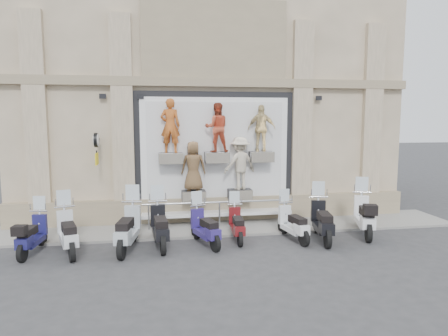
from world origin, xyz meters
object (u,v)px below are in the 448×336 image
at_px(scooter_b, 67,224).
at_px(scooter_e, 205,220).
at_px(guard_rail, 220,215).
at_px(scooter_f, 237,218).
at_px(scooter_c, 128,220).
at_px(scooter_h, 322,213).
at_px(scooter_i, 365,208).
at_px(clock_sign_bracket, 96,145).
at_px(scooter_d, 160,218).
at_px(scooter_g, 293,216).
at_px(scooter_a, 32,227).

height_order(scooter_b, scooter_e, scooter_b).
relative_size(guard_rail, scooter_f, 2.96).
relative_size(scooter_c, scooter_f, 1.24).
bearing_deg(scooter_h, scooter_i, 22.90).
distance_m(clock_sign_bracket, scooter_d, 3.41).
xyz_separation_m(scooter_d, scooter_h, (4.79, -0.21, 0.01)).
xyz_separation_m(scooter_b, scooter_c, (1.58, 0.02, 0.04)).
bearing_deg(scooter_g, scooter_a, 170.40).
xyz_separation_m(scooter_b, scooter_f, (4.74, 0.41, -0.13)).
relative_size(scooter_b, scooter_f, 1.18).
bearing_deg(scooter_f, guard_rail, 106.95).
distance_m(clock_sign_bracket, scooter_i, 8.70).
xyz_separation_m(clock_sign_bracket, scooter_g, (5.89, -2.04, -2.07)).
height_order(scooter_d, scooter_h, scooter_h).
distance_m(clock_sign_bracket, scooter_f, 5.05).
relative_size(scooter_c, scooter_g, 1.19).
xyz_separation_m(scooter_b, scooter_h, (7.25, -0.02, 0.02)).
bearing_deg(scooter_g, scooter_f, 161.41).
xyz_separation_m(guard_rail, scooter_e, (-0.67, -1.63, 0.28)).
distance_m(clock_sign_bracket, scooter_h, 7.36).
distance_m(scooter_e, scooter_h, 3.51).
bearing_deg(scooter_c, scooter_g, 10.30).
height_order(scooter_a, scooter_e, scooter_e).
bearing_deg(clock_sign_bracket, scooter_f, -22.79).
height_order(scooter_e, scooter_i, scooter_i).
bearing_deg(scooter_f, scooter_a, -174.33).
height_order(scooter_a, scooter_b, scooter_b).
bearing_deg(scooter_b, scooter_a, 153.42).
height_order(guard_rail, scooter_f, scooter_f).
distance_m(scooter_h, scooter_i, 1.56).
bearing_deg(scooter_g, scooter_i, -6.17).
height_order(scooter_b, scooter_i, scooter_i).
height_order(guard_rail, scooter_b, scooter_b).
relative_size(clock_sign_bracket, scooter_d, 0.50).
relative_size(scooter_e, scooter_h, 0.88).
bearing_deg(clock_sign_bracket, scooter_g, -19.07).
relative_size(scooter_b, scooter_e, 1.11).
xyz_separation_m(scooter_d, scooter_g, (3.94, -0.04, -0.11)).
bearing_deg(scooter_h, scooter_b, -169.03).
bearing_deg(scooter_h, scooter_g, 179.71).
height_order(scooter_e, scooter_f, scooter_e).
height_order(scooter_e, scooter_g, scooter_e).
xyz_separation_m(clock_sign_bracket, scooter_d, (1.95, -2.00, -1.97)).
bearing_deg(clock_sign_bracket, guard_rail, -6.84).
height_order(scooter_c, scooter_f, scooter_c).
bearing_deg(scooter_g, clock_sign_bracket, 151.20).
xyz_separation_m(clock_sign_bracket, scooter_c, (1.07, -2.17, -1.94)).
xyz_separation_m(scooter_a, scooter_f, (5.68, 0.28, -0.04)).
bearing_deg(scooter_e, scooter_i, -15.61).
relative_size(scooter_d, scooter_h, 0.99).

